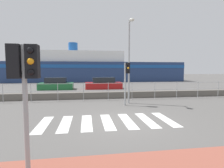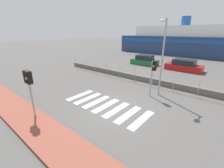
# 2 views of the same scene
# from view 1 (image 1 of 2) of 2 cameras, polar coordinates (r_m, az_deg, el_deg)

# --- Properties ---
(ground_plane) EXTENTS (160.00, 160.00, 0.00)m
(ground_plane) POSITION_cam_1_polar(r_m,az_deg,el_deg) (7.98, 3.77, -11.95)
(ground_plane) COLOR #565451
(crosswalk) EXTENTS (5.85, 2.40, 0.01)m
(crosswalk) POSITION_cam_1_polar(r_m,az_deg,el_deg) (7.86, -1.52, -12.17)
(crosswalk) COLOR silver
(crosswalk) RESTS_ON ground_plane
(seawall) EXTENTS (24.50, 0.55, 0.51)m
(seawall) POSITION_cam_1_polar(r_m,az_deg,el_deg) (14.05, -1.67, -3.63)
(seawall) COLOR #605B54
(seawall) RESTS_ON ground_plane
(harbor_fence) EXTENTS (22.08, 0.04, 1.34)m
(harbor_fence) POSITION_cam_1_polar(r_m,az_deg,el_deg) (13.11, -1.23, -1.51)
(harbor_fence) COLOR #9EA0A3
(harbor_fence) RESTS_ON ground_plane
(traffic_light_near) EXTENTS (0.58, 0.41, 2.78)m
(traffic_light_near) POSITION_cam_1_polar(r_m,az_deg,el_deg) (3.96, -26.73, 3.00)
(traffic_light_near) COLOR #9EA0A3
(traffic_light_near) RESTS_ON ground_plane
(traffic_light_far) EXTENTS (0.34, 0.32, 2.73)m
(traffic_light_far) POSITION_cam_1_polar(r_m,az_deg,el_deg) (11.10, 4.84, 3.23)
(traffic_light_far) COLOR #9EA0A3
(traffic_light_far) RESTS_ON ground_plane
(streetlamp) EXTENTS (0.32, 0.94, 5.58)m
(streetlamp) POSITION_cam_1_polar(r_m,az_deg,el_deg) (11.74, 5.77, 10.48)
(streetlamp) COLOR #9EA0A3
(streetlamp) RESTS_ON ground_plane
(ferry_boat) EXTENTS (34.84, 8.10, 7.63)m
(ferry_boat) POSITION_cam_1_polar(r_m,az_deg,el_deg) (35.99, -7.16, 4.93)
(ferry_boat) COLOR navy
(ferry_boat) RESTS_ON ground_plane
(parked_car_green) EXTENTS (3.86, 1.82, 1.40)m
(parked_car_green) POSITION_cam_1_polar(r_m,az_deg,el_deg) (21.32, -17.77, -0.10)
(parked_car_green) COLOR #1E6633
(parked_car_green) RESTS_ON ground_plane
(parked_car_red) EXTENTS (4.34, 1.85, 1.38)m
(parked_car_red) POSITION_cam_1_polar(r_m,az_deg,el_deg) (21.13, -2.79, 0.06)
(parked_car_red) COLOR #B21919
(parked_car_red) RESTS_ON ground_plane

